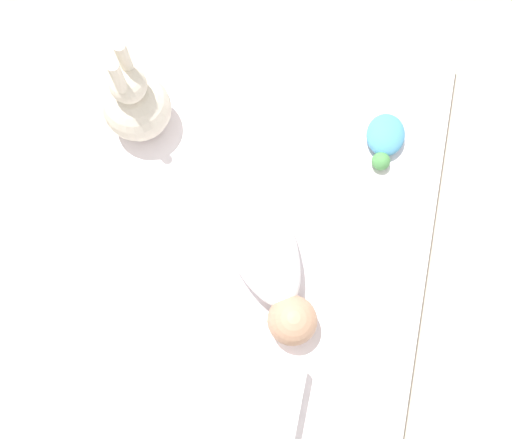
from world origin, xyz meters
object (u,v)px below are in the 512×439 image
at_px(swaddled_baby, 256,232).
at_px(turtle_plush, 385,138).
at_px(pillow, 240,418).
at_px(bunny_plush, 136,104).

relative_size(swaddled_baby, turtle_plush, 3.25).
bearing_deg(pillow, bunny_plush, -148.16).
bearing_deg(pillow, swaddled_baby, -172.60).
xyz_separation_m(pillow, turtle_plush, (-0.86, 0.25, -0.02)).
bearing_deg(swaddled_baby, pillow, -26.56).
bearing_deg(bunny_plush, swaddled_baby, 55.53).
bearing_deg(swaddled_baby, bunny_plush, -158.43).
height_order(swaddled_baby, pillow, swaddled_baby).
height_order(swaddled_baby, bunny_plush, bunny_plush).
height_order(bunny_plush, turtle_plush, bunny_plush).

